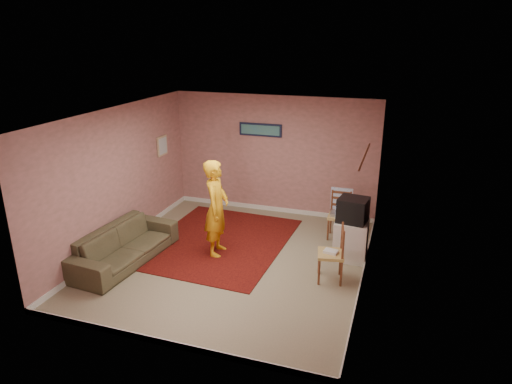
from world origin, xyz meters
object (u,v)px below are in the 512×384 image
(crt_tv, at_px, (353,210))
(chair_b, at_px, (331,247))
(sofa, at_px, (124,245))
(tv_cabinet, at_px, (351,240))
(chair_a, at_px, (340,211))
(person, at_px, (216,208))

(crt_tv, xyz_separation_m, chair_b, (-0.21, -0.86, -0.35))
(crt_tv, xyz_separation_m, sofa, (-3.75, -1.36, -0.62))
(sofa, bearing_deg, tv_cabinet, -65.09)
(crt_tv, height_order, sofa, crt_tv)
(sofa, bearing_deg, chair_b, -76.93)
(chair_b, bearing_deg, sofa, -92.61)
(chair_a, bearing_deg, chair_b, -87.28)
(tv_cabinet, distance_m, chair_b, 0.91)
(tv_cabinet, bearing_deg, crt_tv, 171.74)
(crt_tv, relative_size, sofa, 0.26)
(chair_a, distance_m, sofa, 4.05)
(sofa, distance_m, person, 1.73)
(tv_cabinet, xyz_separation_m, sofa, (-3.75, -1.36, -0.05))
(tv_cabinet, distance_m, chair_a, 0.89)
(tv_cabinet, xyz_separation_m, chair_b, (-0.22, -0.86, 0.22))
(tv_cabinet, relative_size, sofa, 0.33)
(tv_cabinet, distance_m, person, 2.45)
(crt_tv, bearing_deg, sofa, -151.80)
(chair_a, bearing_deg, crt_tv, -69.07)
(tv_cabinet, bearing_deg, person, -166.84)
(crt_tv, bearing_deg, chair_a, 120.24)
(sofa, bearing_deg, chair_a, -52.72)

